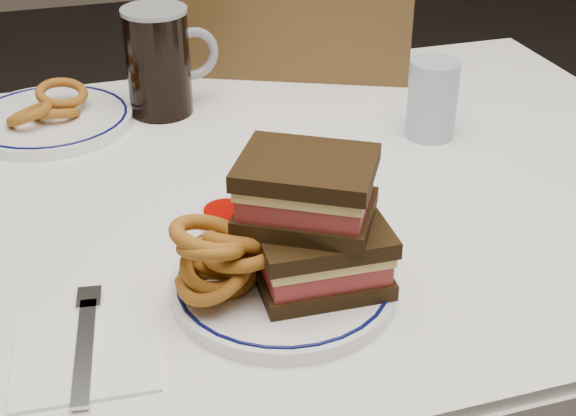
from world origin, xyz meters
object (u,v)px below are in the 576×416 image
object	(u,v)px
chair_far	(284,159)
reuben_sandwich	(314,223)
beer_mug	(160,60)
main_plate	(283,284)
far_plate	(50,119)

from	to	relation	value
chair_far	reuben_sandwich	bearing A→B (deg)	-104.41
beer_mug	main_plate	bearing A→B (deg)	-85.15
main_plate	reuben_sandwich	size ratio (longest dim) A/B	1.43
reuben_sandwich	far_plate	size ratio (longest dim) A/B	0.68
reuben_sandwich	beer_mug	xyz separation A→B (m)	(-0.07, 0.51, -0.00)
chair_far	far_plate	xyz separation A→B (m)	(-0.43, -0.20, 0.23)
reuben_sandwich	far_plate	bearing A→B (deg)	115.67
main_plate	reuben_sandwich	bearing A→B (deg)	-14.57
main_plate	beer_mug	distance (m)	0.51
main_plate	reuben_sandwich	xyz separation A→B (m)	(0.03, -0.01, 0.07)
reuben_sandwich	beer_mug	size ratio (longest dim) A/B	1.02
reuben_sandwich	beer_mug	world-z (taller)	beer_mug
reuben_sandwich	far_plate	world-z (taller)	reuben_sandwich
chair_far	reuben_sandwich	distance (m)	0.79
chair_far	main_plate	xyz separation A→B (m)	(-0.21, -0.70, 0.23)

